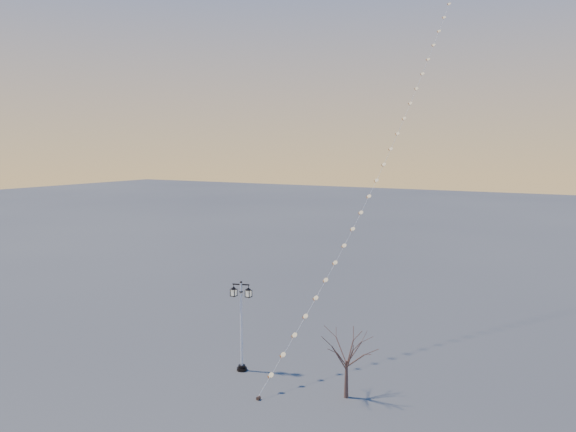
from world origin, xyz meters
The scene contains 4 objects.
ground centered at (0.00, 0.00, 0.00)m, with size 300.00×300.00×0.00m, color #474948.
street_lamp centered at (-1.83, 1.15, 3.04)m, with size 1.36×0.74×5.50m.
bare_tree centered at (5.13, 0.82, 2.59)m, with size 2.25×2.25×3.73m.
kite_train centered at (2.82, 16.64, 18.48)m, with size 3.86×37.38×37.17m.
Camera 1 is at (16.71, -26.01, 13.37)m, focal length 35.42 mm.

